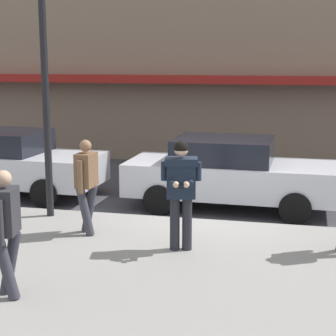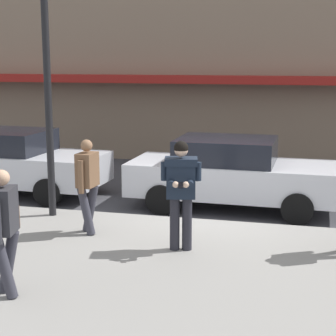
% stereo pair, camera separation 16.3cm
% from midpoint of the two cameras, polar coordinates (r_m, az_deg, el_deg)
% --- Properties ---
extents(ground_plane, '(80.00, 80.00, 0.00)m').
position_cam_midpoint_polar(ground_plane, '(11.26, 3.17, -5.58)').
color(ground_plane, '#3D3D42').
extents(sidewalk, '(32.00, 5.30, 0.14)m').
position_cam_midpoint_polar(sidewalk, '(8.43, 6.60, -10.95)').
color(sidewalk, gray).
rests_on(sidewalk, ground).
extents(curb_paint_line, '(28.00, 0.12, 0.01)m').
position_cam_midpoint_polar(curb_paint_line, '(11.19, 8.30, -5.78)').
color(curb_paint_line, silver).
rests_on(curb_paint_line, ground).
extents(parked_sedan_near, '(4.57, 2.07, 1.54)m').
position_cam_midpoint_polar(parked_sedan_near, '(13.98, -16.40, 0.60)').
color(parked_sedan_near, silver).
rests_on(parked_sedan_near, ground).
extents(parked_sedan_mid, '(4.54, 2.00, 1.54)m').
position_cam_midpoint_polar(parked_sedan_mid, '(12.21, 5.89, -0.47)').
color(parked_sedan_mid, silver).
rests_on(parked_sedan_mid, ground).
extents(man_texting_on_phone, '(0.64, 0.63, 1.81)m').
position_cam_midpoint_polar(man_texting_on_phone, '(8.99, 0.82, -1.59)').
color(man_texting_on_phone, '#23232B').
rests_on(man_texting_on_phone, sidewalk).
extents(pedestrian_with_bag, '(0.39, 0.72, 1.70)m').
position_cam_midpoint_polar(pedestrian_with_bag, '(7.59, -16.68, -5.60)').
color(pedestrian_with_bag, '#33333D').
rests_on(pedestrian_with_bag, sidewalk).
extents(pedestrian_dark_coat, '(0.34, 0.60, 1.70)m').
position_cam_midpoint_polar(pedestrian_dark_coat, '(9.99, -8.75, -1.29)').
color(pedestrian_dark_coat, '#33333D').
rests_on(pedestrian_dark_coat, sidewalk).
extents(street_lamp_post, '(0.36, 0.36, 4.88)m').
position_cam_midpoint_polar(street_lamp_post, '(11.08, -12.88, 10.37)').
color(street_lamp_post, black).
rests_on(street_lamp_post, sidewalk).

